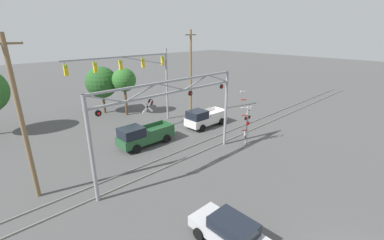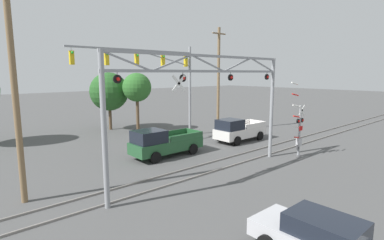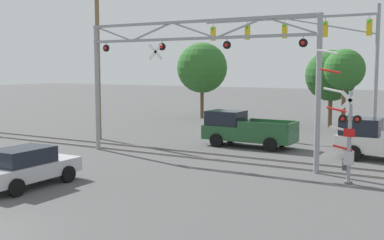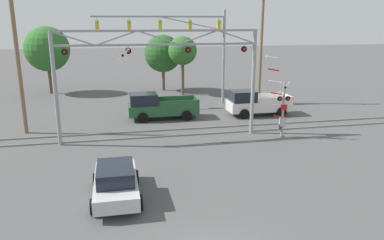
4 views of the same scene
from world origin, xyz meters
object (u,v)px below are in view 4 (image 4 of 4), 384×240
(traffic_signal_span, at_px, (189,38))
(background_tree_beyond_span, at_px, (163,54))
(background_tree_far_left_verge, at_px, (183,51))
(pickup_truck_following, at_px, (255,103))
(crossing_gantry, at_px, (159,66))
(sedan_waiting, at_px, (116,181))
(crossing_signal_mast, at_px, (282,109))
(pickup_truck_lead, at_px, (159,106))
(background_tree_far_right_verge, at_px, (47,49))
(utility_pole_left, at_px, (17,56))
(utility_pole_right, at_px, (261,45))

(traffic_signal_span, height_order, background_tree_beyond_span, traffic_signal_span)
(background_tree_far_left_verge, bearing_deg, traffic_signal_span, -93.81)
(traffic_signal_span, bearing_deg, pickup_truck_following, -47.88)
(crossing_gantry, bearing_deg, sedan_waiting, -109.77)
(crossing_signal_mast, xyz_separation_m, pickup_truck_lead, (-7.34, 6.45, -0.90))
(pickup_truck_lead, relative_size, background_tree_far_right_verge, 0.78)
(traffic_signal_span, distance_m, background_tree_far_left_verge, 5.07)
(crossing_signal_mast, xyz_separation_m, utility_pole_left, (-16.79, 4.47, 3.38))
(crossing_signal_mast, relative_size, pickup_truck_following, 1.07)
(crossing_signal_mast, relative_size, pickup_truck_lead, 0.99)
(pickup_truck_following, relative_size, background_tree_far_right_verge, 0.73)
(pickup_truck_following, relative_size, background_tree_beyond_span, 0.84)
(traffic_signal_span, bearing_deg, crossing_signal_mast, -69.99)
(background_tree_beyond_span, xyz_separation_m, background_tree_far_right_verge, (-11.98, 0.67, 0.62))
(background_tree_far_left_verge, bearing_deg, utility_pole_left, -138.96)
(crossing_gantry, bearing_deg, crossing_signal_mast, -9.45)
(crossing_gantry, height_order, pickup_truck_following, crossing_gantry)
(utility_pole_right, relative_size, background_tree_far_right_verge, 1.50)
(background_tree_beyond_span, bearing_deg, utility_pole_left, -128.72)
(pickup_truck_following, xyz_separation_m, background_tree_far_right_verge, (-17.83, 13.39, 3.66))
(crossing_gantry, xyz_separation_m, pickup_truck_following, (8.38, 4.72, -3.79))
(sedan_waiting, distance_m, utility_pole_right, 22.32)
(crossing_gantry, bearing_deg, pickup_truck_lead, 84.11)
(sedan_waiting, xyz_separation_m, utility_pole_right, (13.37, 17.28, 4.59))
(crossing_signal_mast, bearing_deg, background_tree_far_left_verge, 103.13)
(utility_pole_left, height_order, utility_pole_right, utility_pole_right)
(utility_pole_left, relative_size, utility_pole_right, 0.98)
(utility_pole_right, distance_m, background_tree_beyond_span, 11.54)
(background_tree_beyond_span, xyz_separation_m, background_tree_far_left_verge, (1.64, -2.88, 0.47))
(utility_pole_left, xyz_separation_m, utility_pole_right, (19.37, 5.99, 0.09))
(crossing_signal_mast, distance_m, utility_pole_left, 17.70)
(pickup_truck_lead, height_order, sedan_waiting, pickup_truck_lead)
(utility_pole_left, relative_size, background_tree_far_left_verge, 1.71)
(traffic_signal_span, distance_m, background_tree_beyond_span, 8.07)
(pickup_truck_lead, xyz_separation_m, utility_pole_left, (-9.45, -1.98, 4.29))
(background_tree_far_right_verge, bearing_deg, crossing_signal_mast, -48.27)
(crossing_signal_mast, bearing_deg, traffic_signal_span, 110.01)
(pickup_truck_lead, distance_m, background_tree_beyond_span, 12.82)
(pickup_truck_following, xyz_separation_m, sedan_waiting, (-11.30, -12.85, -0.21))
(crossing_gantry, xyz_separation_m, utility_pole_right, (10.45, 9.15, 0.58))
(utility_pole_left, height_order, background_tree_beyond_span, utility_pole_left)
(sedan_waiting, distance_m, utility_pole_left, 13.55)
(crossing_gantry, height_order, traffic_signal_span, traffic_signal_span)
(utility_pole_right, height_order, background_tree_far_left_verge, utility_pole_right)
(background_tree_beyond_span, bearing_deg, sedan_waiting, -102.02)
(crossing_signal_mast, bearing_deg, pickup_truck_lead, 138.68)
(crossing_gantry, xyz_separation_m, pickup_truck_lead, (0.53, 5.14, -3.79))
(crossing_signal_mast, distance_m, background_tree_far_left_verge, 16.50)
(utility_pole_left, bearing_deg, utility_pole_right, 17.19)
(background_tree_far_left_verge, bearing_deg, background_tree_far_right_verge, 165.37)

